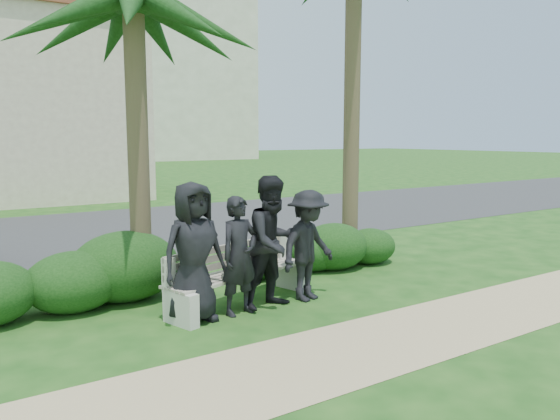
{
  "coord_description": "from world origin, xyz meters",
  "views": [
    {
      "loc": [
        -4.61,
        -6.4,
        2.46
      ],
      "look_at": [
        0.26,
        1.0,
        1.27
      ],
      "focal_mm": 35.0,
      "sensor_mm": 36.0,
      "label": 1
    }
  ],
  "objects_px": {
    "man_b": "(239,256)",
    "man_c": "(274,242)",
    "man_d": "(308,246)",
    "park_bench": "(241,278)",
    "man_a": "(194,252)",
    "palm_left": "(133,1)"
  },
  "relations": [
    {
      "from": "man_d",
      "to": "palm_left",
      "type": "relative_size",
      "value": 0.31
    },
    {
      "from": "park_bench",
      "to": "man_d",
      "type": "bearing_deg",
      "value": -36.85
    },
    {
      "from": "park_bench",
      "to": "man_d",
      "type": "relative_size",
      "value": 1.55
    },
    {
      "from": "man_a",
      "to": "man_b",
      "type": "bearing_deg",
      "value": -12.61
    },
    {
      "from": "man_b",
      "to": "man_d",
      "type": "bearing_deg",
      "value": -9.04
    },
    {
      "from": "man_c",
      "to": "palm_left",
      "type": "xyz_separation_m",
      "value": [
        -1.39,
        1.65,
        3.47
      ]
    },
    {
      "from": "man_b",
      "to": "man_c",
      "type": "distance_m",
      "value": 0.58
    },
    {
      "from": "man_a",
      "to": "man_b",
      "type": "distance_m",
      "value": 0.67
    },
    {
      "from": "man_a",
      "to": "man_d",
      "type": "distance_m",
      "value": 1.85
    },
    {
      "from": "man_a",
      "to": "man_b",
      "type": "height_order",
      "value": "man_a"
    },
    {
      "from": "man_a",
      "to": "man_d",
      "type": "height_order",
      "value": "man_a"
    },
    {
      "from": "man_a",
      "to": "man_d",
      "type": "bearing_deg",
      "value": -8.22
    },
    {
      "from": "park_bench",
      "to": "man_d",
      "type": "xyz_separation_m",
      "value": [
        0.96,
        -0.37,
        0.45
      ]
    },
    {
      "from": "man_d",
      "to": "park_bench",
      "type": "bearing_deg",
      "value": 143.57
    },
    {
      "from": "man_c",
      "to": "man_a",
      "type": "bearing_deg",
      "value": 168.42
    },
    {
      "from": "man_b",
      "to": "man_c",
      "type": "bearing_deg",
      "value": -8.9
    },
    {
      "from": "man_c",
      "to": "man_d",
      "type": "height_order",
      "value": "man_c"
    },
    {
      "from": "park_bench",
      "to": "man_b",
      "type": "relative_size",
      "value": 1.57
    },
    {
      "from": "man_a",
      "to": "man_b",
      "type": "relative_size",
      "value": 1.14
    },
    {
      "from": "man_b",
      "to": "man_c",
      "type": "height_order",
      "value": "man_c"
    },
    {
      "from": "man_d",
      "to": "man_b",
      "type": "bearing_deg",
      "value": 165.33
    },
    {
      "from": "man_a",
      "to": "man_c",
      "type": "distance_m",
      "value": 1.22
    }
  ]
}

